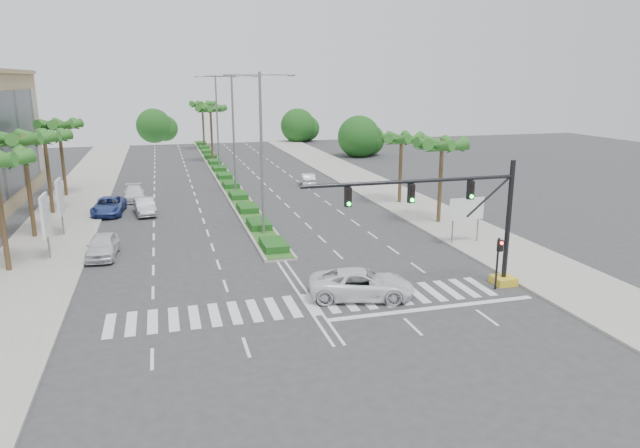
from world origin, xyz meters
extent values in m
plane|color=#333335|center=(0.00, 0.00, 0.00)|extent=(160.00, 160.00, 0.00)
cube|color=gray|center=(15.20, 20.00, 0.07)|extent=(6.00, 120.00, 0.15)
cube|color=gray|center=(-15.20, 20.00, 0.07)|extent=(6.00, 120.00, 0.15)
cube|color=gray|center=(0.00, 45.00, 0.10)|extent=(2.20, 75.00, 0.20)
cube|color=#29551D|center=(0.00, 45.00, 0.22)|extent=(1.80, 75.00, 0.04)
cube|color=gold|center=(11.50, 0.00, 0.23)|extent=(1.20, 1.20, 0.45)
cylinder|color=black|center=(11.50, 0.00, 3.70)|extent=(0.28, 0.28, 7.00)
cylinder|color=black|center=(5.50, 0.00, 6.30)|extent=(12.00, 0.20, 0.20)
cylinder|color=black|center=(10.10, 0.00, 5.20)|extent=(2.53, 0.12, 2.15)
cube|color=black|center=(9.00, 0.00, 5.65)|extent=(0.32, 0.24, 1.00)
cylinder|color=#19E533|center=(9.00, -0.14, 5.33)|extent=(0.20, 0.06, 0.20)
cube|color=black|center=(5.50, 0.00, 5.65)|extent=(0.32, 0.24, 1.00)
cylinder|color=#19E533|center=(5.50, -0.14, 5.33)|extent=(0.20, 0.06, 0.20)
cube|color=black|center=(2.00, 0.00, 5.65)|extent=(0.32, 0.24, 1.00)
cylinder|color=#19E533|center=(2.00, -0.14, 5.33)|extent=(0.20, 0.06, 0.20)
cylinder|color=black|center=(10.60, -0.60, 1.50)|extent=(0.12, 0.12, 3.00)
cube|color=black|center=(10.60, -0.75, 2.60)|extent=(0.28, 0.22, 0.65)
cylinder|color=red|center=(10.60, -0.88, 2.78)|extent=(0.18, 0.05, 0.18)
cylinder|color=slate|center=(12.50, 8.00, 1.40)|extent=(0.10, 0.10, 2.80)
cylinder|color=slate|center=(14.50, 8.00, 1.40)|extent=(0.10, 0.10, 2.80)
cube|color=#0C6638|center=(13.50, 8.00, 2.60)|extent=(2.60, 0.08, 1.50)
cube|color=white|center=(13.50, 7.95, 2.60)|extent=(2.70, 0.02, 1.60)
cylinder|color=slate|center=(-14.50, 12.00, 1.40)|extent=(0.12, 0.12, 2.80)
cube|color=white|center=(-14.50, 12.00, 3.00)|extent=(0.18, 2.10, 2.70)
cube|color=#D8594C|center=(-14.50, 12.00, 3.00)|extent=(0.12, 2.00, 2.60)
cylinder|color=slate|center=(-14.50, 18.00, 1.40)|extent=(0.12, 0.12, 2.80)
cube|color=white|center=(-14.50, 18.00, 3.00)|extent=(0.18, 2.10, 2.70)
cube|color=#D8594C|center=(-14.50, 18.00, 3.00)|extent=(0.12, 2.00, 2.60)
cylinder|color=brown|center=(-16.50, 10.00, 3.50)|extent=(0.32, 0.32, 7.00)
cone|color=#266B21|center=(-15.40, 10.00, 6.80)|extent=(0.90, 3.62, 1.50)
cone|color=#266B21|center=(-15.81, 10.86, 6.80)|extent=(3.39, 2.96, 1.50)
cone|color=#266B21|center=(-15.81, 9.14, 6.80)|extent=(3.39, 2.96, 1.50)
cylinder|color=brown|center=(-16.50, 18.00, 3.70)|extent=(0.32, 0.32, 7.40)
sphere|color=brown|center=(-16.50, 18.00, 7.30)|extent=(0.70, 0.70, 0.70)
cone|color=#266B21|center=(-15.40, 18.00, 7.20)|extent=(0.90, 3.62, 1.50)
cone|color=#266B21|center=(-15.81, 18.86, 7.20)|extent=(3.39, 2.96, 1.50)
cone|color=#266B21|center=(-16.74, 19.07, 7.20)|extent=(3.73, 1.68, 1.50)
cone|color=#266B21|center=(-17.49, 18.48, 7.20)|extent=(2.38, 3.65, 1.50)
cone|color=#266B21|center=(-17.49, 17.52, 7.20)|extent=(2.38, 3.65, 1.50)
cone|color=#266B21|center=(-16.74, 16.93, 7.20)|extent=(3.73, 1.68, 1.50)
cone|color=#266B21|center=(-15.81, 17.14, 7.20)|extent=(3.39, 2.96, 1.50)
cylinder|color=brown|center=(-16.50, 26.00, 3.40)|extent=(0.32, 0.32, 6.80)
sphere|color=brown|center=(-16.50, 26.00, 6.70)|extent=(0.70, 0.70, 0.70)
cone|color=#266B21|center=(-15.40, 26.00, 6.60)|extent=(0.90, 3.62, 1.50)
cone|color=#266B21|center=(-15.81, 26.86, 6.60)|extent=(3.39, 2.96, 1.50)
cone|color=#266B21|center=(-16.74, 27.07, 6.60)|extent=(3.73, 1.68, 1.50)
cone|color=#266B21|center=(-17.49, 26.48, 6.60)|extent=(2.38, 3.65, 1.50)
cone|color=#266B21|center=(-17.49, 25.52, 6.60)|extent=(2.38, 3.65, 1.50)
cone|color=#266B21|center=(-16.74, 24.93, 6.60)|extent=(3.73, 1.68, 1.50)
cone|color=#266B21|center=(-15.81, 25.14, 6.60)|extent=(3.39, 2.96, 1.50)
cylinder|color=brown|center=(-16.50, 34.00, 3.60)|extent=(0.32, 0.32, 7.20)
sphere|color=brown|center=(-16.50, 34.00, 7.10)|extent=(0.70, 0.70, 0.70)
cone|color=#266B21|center=(-15.40, 34.00, 7.00)|extent=(0.90, 3.62, 1.50)
cone|color=#266B21|center=(-15.81, 34.86, 7.00)|extent=(3.39, 2.96, 1.50)
cone|color=#266B21|center=(-16.74, 35.07, 7.00)|extent=(3.73, 1.68, 1.50)
cone|color=#266B21|center=(-17.49, 34.48, 7.00)|extent=(2.38, 3.65, 1.50)
cone|color=#266B21|center=(-17.49, 33.52, 7.00)|extent=(2.38, 3.65, 1.50)
cone|color=#266B21|center=(-16.74, 32.93, 7.00)|extent=(3.73, 1.68, 1.50)
cone|color=#266B21|center=(-15.81, 33.14, 7.00)|extent=(3.39, 2.96, 1.50)
cylinder|color=brown|center=(14.50, 14.00, 3.25)|extent=(0.32, 0.32, 6.50)
sphere|color=brown|center=(14.50, 14.00, 6.40)|extent=(0.70, 0.70, 0.70)
cone|color=#266B21|center=(15.60, 14.00, 6.30)|extent=(0.90, 3.62, 1.50)
cone|color=#266B21|center=(15.19, 14.86, 6.30)|extent=(3.39, 2.96, 1.50)
cone|color=#266B21|center=(14.26, 15.07, 6.30)|extent=(3.73, 1.68, 1.50)
cone|color=#266B21|center=(13.51, 14.48, 6.30)|extent=(2.38, 3.65, 1.50)
cone|color=#266B21|center=(13.51, 13.52, 6.30)|extent=(2.38, 3.65, 1.50)
cone|color=#266B21|center=(14.26, 12.93, 6.30)|extent=(3.73, 1.68, 1.50)
cone|color=#266B21|center=(15.19, 13.14, 6.30)|extent=(3.39, 2.96, 1.50)
cylinder|color=brown|center=(14.50, 22.00, 3.10)|extent=(0.32, 0.32, 6.20)
sphere|color=brown|center=(14.50, 22.00, 6.10)|extent=(0.70, 0.70, 0.70)
cone|color=#266B21|center=(15.60, 22.00, 6.00)|extent=(0.90, 3.62, 1.50)
cone|color=#266B21|center=(15.19, 22.86, 6.00)|extent=(3.39, 2.96, 1.50)
cone|color=#266B21|center=(14.26, 23.07, 6.00)|extent=(3.73, 1.68, 1.50)
cone|color=#266B21|center=(13.51, 22.48, 6.00)|extent=(2.38, 3.65, 1.50)
cone|color=#266B21|center=(13.51, 21.52, 6.00)|extent=(2.38, 3.65, 1.50)
cone|color=#266B21|center=(14.26, 20.93, 6.00)|extent=(3.73, 1.68, 1.50)
cone|color=#266B21|center=(15.19, 21.14, 6.00)|extent=(3.39, 2.96, 1.50)
cylinder|color=brown|center=(0.00, 55.00, 3.75)|extent=(0.32, 0.32, 7.50)
sphere|color=brown|center=(0.00, 55.00, 7.40)|extent=(0.70, 0.70, 0.70)
cone|color=#266B21|center=(1.10, 55.00, 7.30)|extent=(0.90, 3.62, 1.50)
cone|color=#266B21|center=(0.69, 55.86, 7.30)|extent=(3.39, 2.96, 1.50)
cone|color=#266B21|center=(-0.24, 56.07, 7.30)|extent=(3.73, 1.68, 1.50)
cone|color=#266B21|center=(-0.99, 55.48, 7.30)|extent=(2.38, 3.65, 1.50)
cone|color=#266B21|center=(-0.99, 54.52, 7.30)|extent=(2.38, 3.65, 1.50)
cone|color=#266B21|center=(-0.24, 53.93, 7.30)|extent=(3.73, 1.68, 1.50)
cone|color=#266B21|center=(0.69, 54.14, 7.30)|extent=(3.39, 2.96, 1.50)
cylinder|color=brown|center=(0.00, 70.00, 3.75)|extent=(0.32, 0.32, 7.50)
sphere|color=brown|center=(0.00, 70.00, 7.40)|extent=(0.70, 0.70, 0.70)
cone|color=#266B21|center=(1.10, 70.00, 7.30)|extent=(0.90, 3.62, 1.50)
cone|color=#266B21|center=(0.69, 70.86, 7.30)|extent=(3.39, 2.96, 1.50)
cone|color=#266B21|center=(-0.24, 71.07, 7.30)|extent=(3.73, 1.68, 1.50)
cone|color=#266B21|center=(-0.99, 70.48, 7.30)|extent=(2.38, 3.65, 1.50)
cone|color=#266B21|center=(-0.99, 69.52, 7.30)|extent=(2.38, 3.65, 1.50)
cone|color=#266B21|center=(-0.24, 68.93, 7.30)|extent=(3.73, 1.68, 1.50)
cone|color=#266B21|center=(0.69, 69.14, 7.30)|extent=(3.39, 2.96, 1.50)
cylinder|color=slate|center=(0.00, 14.00, 6.00)|extent=(0.20, 0.20, 12.00)
cylinder|color=slate|center=(-1.20, 14.00, 11.80)|extent=(2.40, 0.10, 0.10)
cylinder|color=slate|center=(1.20, 14.00, 11.80)|extent=(2.40, 0.10, 0.10)
cube|color=slate|center=(-2.30, 14.00, 11.75)|extent=(0.50, 0.25, 0.12)
cube|color=slate|center=(2.30, 14.00, 11.75)|extent=(0.50, 0.25, 0.12)
cylinder|color=slate|center=(0.00, 30.00, 6.00)|extent=(0.20, 0.20, 12.00)
cylinder|color=slate|center=(-1.20, 30.00, 11.80)|extent=(2.40, 0.10, 0.10)
cylinder|color=slate|center=(1.20, 30.00, 11.80)|extent=(2.40, 0.10, 0.10)
cube|color=slate|center=(-2.30, 30.00, 11.75)|extent=(0.50, 0.25, 0.12)
cube|color=slate|center=(2.30, 30.00, 11.75)|extent=(0.50, 0.25, 0.12)
cylinder|color=slate|center=(0.00, 46.00, 6.00)|extent=(0.20, 0.20, 12.00)
cylinder|color=slate|center=(-1.20, 46.00, 11.80)|extent=(2.40, 0.10, 0.10)
cylinder|color=slate|center=(1.20, 46.00, 11.80)|extent=(2.40, 0.10, 0.10)
cube|color=slate|center=(-2.30, 46.00, 11.75)|extent=(0.50, 0.25, 0.12)
cube|color=slate|center=(2.30, 46.00, 11.75)|extent=(0.50, 0.25, 0.12)
imported|color=silver|center=(-11.19, 11.69, 0.78)|extent=(2.09, 4.66, 1.56)
imported|color=#A2A1A6|center=(-8.74, 23.84, 0.74)|extent=(2.11, 4.64, 1.48)
imported|color=navy|center=(-11.76, 24.71, 0.74)|extent=(2.85, 5.48, 1.48)
imported|color=white|center=(-9.84, 30.39, 0.68)|extent=(2.10, 4.76, 1.36)
imported|color=white|center=(2.88, 0.20, 0.78)|extent=(6.14, 4.05, 1.57)
imported|color=silver|center=(8.50, 33.72, 0.68)|extent=(1.98, 4.26, 1.35)
camera|label=1|loc=(-7.06, -27.04, 11.50)|focal=32.00mm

